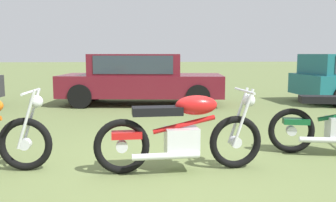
{
  "coord_description": "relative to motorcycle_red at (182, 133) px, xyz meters",
  "views": [
    {
      "loc": [
        -0.46,
        -4.52,
        1.44
      ],
      "look_at": [
        0.17,
        2.09,
        0.56
      ],
      "focal_mm": 38.54,
      "sensor_mm": 36.0,
      "label": 1
    }
  ],
  "objects": [
    {
      "name": "motorcycle_red",
      "position": [
        0.0,
        0.0,
        0.0
      ],
      "size": [
        2.09,
        0.64,
        1.02
      ],
      "rotation": [
        0.0,
        0.0,
        0.06
      ],
      "color": "black",
      "rests_on": "ground"
    },
    {
      "name": "car_burgundy",
      "position": [
        -0.41,
        6.01,
        0.32
      ],
      "size": [
        4.7,
        2.33,
        1.43
      ],
      "rotation": [
        0.0,
        0.0,
        -0.13
      ],
      "color": "maroon",
      "rests_on": "ground"
    },
    {
      "name": "ground_plane",
      "position": [
        -0.12,
        0.25,
        -0.48
      ],
      "size": [
        120.0,
        120.0,
        0.0
      ],
      "primitive_type": "plane",
      "color": "olive"
    }
  ]
}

